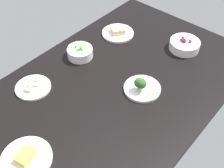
# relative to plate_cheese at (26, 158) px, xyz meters

# --- Properties ---
(dining_table) EXTENTS (1.51, 0.93, 0.04)m
(dining_table) POSITION_rel_plate_cheese_xyz_m (-0.53, -0.01, -0.03)
(dining_table) COLOR black
(dining_table) RESTS_ON ground
(plate_cheese) EXTENTS (0.21, 0.21, 0.04)m
(plate_cheese) POSITION_rel_plate_cheese_xyz_m (0.00, 0.00, 0.00)
(plate_cheese) COLOR white
(plate_cheese) RESTS_ON dining_table
(plate_broccoli) EXTENTS (0.18, 0.18, 0.09)m
(plate_broccoli) POSITION_rel_plate_cheese_xyz_m (-0.61, 0.12, 0.01)
(plate_broccoli) COLOR white
(plate_broccoli) RESTS_ON dining_table
(plate_sandwich) EXTENTS (0.19, 0.19, 0.05)m
(plate_sandwich) POSITION_rel_plate_cheese_xyz_m (-0.89, -0.27, 0.00)
(plate_sandwich) COLOR white
(plate_sandwich) RESTS_ON dining_table
(plate_eggs) EXTENTS (0.18, 0.18, 0.04)m
(plate_eggs) POSITION_rel_plate_cheese_xyz_m (-0.27, -0.30, -0.00)
(plate_eggs) COLOR white
(plate_eggs) RESTS_ON dining_table
(bowl_berries) EXTENTS (0.17, 0.17, 0.07)m
(bowl_berries) POSITION_rel_plate_cheese_xyz_m (-1.03, 0.10, 0.02)
(bowl_berries) COLOR white
(bowl_berries) RESTS_ON dining_table
(bowl_peas) EXTENTS (0.14, 0.14, 0.07)m
(bowl_peas) POSITION_rel_plate_cheese_xyz_m (-0.59, -0.30, 0.02)
(bowl_peas) COLOR white
(bowl_peas) RESTS_ON dining_table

